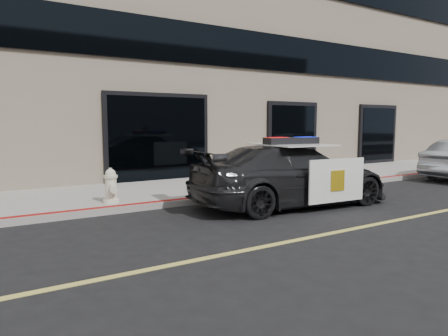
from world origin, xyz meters
TOP-DOWN VIEW (x-y plane):
  - ground at (0.00, 0.00)m, footprint 120.00×120.00m
  - sidewalk_n at (0.00, 5.25)m, footprint 60.00×3.50m
  - building_n at (0.00, 10.50)m, footprint 60.00×7.00m
  - police_car at (0.40, 2.26)m, footprint 2.72×5.21m
  - fire_hydrant at (-3.35, 4.00)m, footprint 0.36×0.49m

SIDE VIEW (x-z plane):
  - ground at x=0.00m, z-range 0.00..0.00m
  - sidewalk_n at x=0.00m, z-range 0.00..0.15m
  - fire_hydrant at x=-3.35m, z-range 0.13..0.91m
  - police_car at x=0.40m, z-range -0.08..1.53m
  - building_n at x=0.00m, z-range 0.00..12.00m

